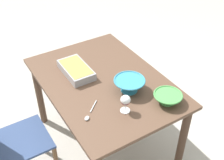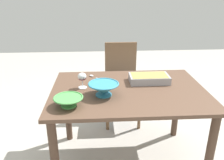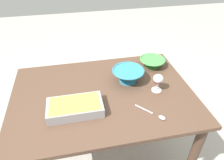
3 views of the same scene
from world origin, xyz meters
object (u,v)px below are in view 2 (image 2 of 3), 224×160
small_bowl (68,101)px  wine_glass (82,78)px  dining_table (128,101)px  casserole_dish (149,78)px  serving_spoon (94,77)px  mixing_bowl (104,89)px  chair (121,80)px

small_bowl → wine_glass: bearing=-104.4°
dining_table → casserole_dish: 0.29m
dining_table → wine_glass: size_ratio=9.45×
wine_glass → serving_spoon: size_ratio=0.78×
casserole_dish → mixing_bowl: mixing_bowl is taller
dining_table → casserole_dish: bearing=-144.5°
small_bowl → serving_spoon: bearing=-107.6°
dining_table → wine_glass: wine_glass is taller
chair → wine_glass: (0.40, 0.76, 0.34)m
small_bowl → chair: bearing=-114.2°
serving_spoon → chair: bearing=-120.3°
dining_table → small_bowl: small_bowl is taller
casserole_dish → dining_table: bearing=35.5°
casserole_dish → serving_spoon: size_ratio=2.00×
dining_table → serving_spoon: bearing=-44.8°
chair → mixing_bowl: (0.23, 0.91, 0.30)m
wine_glass → mixing_bowl: (-0.17, 0.15, -0.03)m
wine_glass → serving_spoon: bearing=-111.7°
chair → small_bowl: size_ratio=4.40×
chair → casserole_dish: 0.75m
chair → small_bowl: bearing=65.8°
mixing_bowl → serving_spoon: 0.39m
casserole_dish → chair: bearing=-75.5°
chair → wine_glass: bearing=62.2°
serving_spoon → wine_glass: bearing=68.3°
dining_table → small_bowl: (0.46, 0.26, 0.15)m
chair → serving_spoon: size_ratio=5.35×
small_bowl → dining_table: bearing=-150.2°
serving_spoon → mixing_bowl: bearing=101.4°
wine_glass → casserole_dish: size_ratio=0.39×
chair → wine_glass: chair is taller
mixing_bowl → serving_spoon: size_ratio=1.38×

